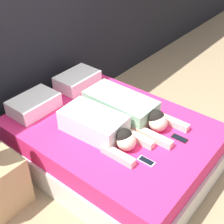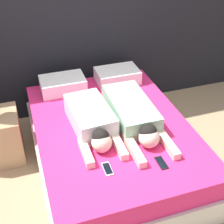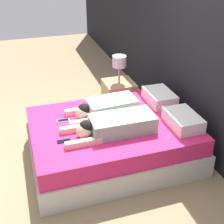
{
  "view_description": "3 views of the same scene",
  "coord_description": "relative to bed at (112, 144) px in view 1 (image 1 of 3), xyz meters",
  "views": [
    {
      "loc": [
        -1.94,
        -1.57,
        2.45
      ],
      "look_at": [
        0.0,
        0.0,
        0.67
      ],
      "focal_mm": 50.0,
      "sensor_mm": 36.0,
      "label": 1
    },
    {
      "loc": [
        -0.77,
        -2.32,
        2.39
      ],
      "look_at": [
        0.0,
        0.0,
        0.67
      ],
      "focal_mm": 50.0,
      "sensor_mm": 36.0,
      "label": 2
    },
    {
      "loc": [
        3.16,
        -1.02,
        2.53
      ],
      "look_at": [
        0.0,
        0.0,
        0.67
      ],
      "focal_mm": 50.0,
      "sensor_mm": 36.0,
      "label": 3
    }
  ],
  "objects": [
    {
      "name": "bed",
      "position": [
        0.0,
        0.0,
        0.0
      ],
      "size": [
        1.53,
        2.05,
        0.52
      ],
      "color": "beige",
      "rests_on": "ground_plane"
    },
    {
      "name": "person_left",
      "position": [
        -0.2,
        -0.02,
        0.37
      ],
      "size": [
        0.39,
        0.91,
        0.21
      ],
      "color": "silver",
      "rests_on": "bed"
    },
    {
      "name": "cell_phone_left",
      "position": [
        -0.23,
        -0.57,
        0.27
      ],
      "size": [
        0.07,
        0.16,
        0.01
      ],
      "color": "silver",
      "rests_on": "bed"
    },
    {
      "name": "wall_back",
      "position": [
        0.0,
        1.17,
        1.04
      ],
      "size": [
        12.0,
        0.06,
        2.6
      ],
      "color": "black",
      "rests_on": "ground_plane"
    },
    {
      "name": "pillow_head_right",
      "position": [
        0.33,
        0.8,
        0.34
      ],
      "size": [
        0.5,
        0.33,
        0.16
      ],
      "color": "white",
      "rests_on": "bed"
    },
    {
      "name": "cell_phone_right",
      "position": [
        0.23,
        -0.64,
        0.27
      ],
      "size": [
        0.07,
        0.16,
        0.01
      ],
      "color": "black",
      "rests_on": "bed"
    },
    {
      "name": "ground_plane",
      "position": [
        0.0,
        0.0,
        -0.26
      ],
      "size": [
        12.0,
        12.0,
        0.0
      ],
      "primitive_type": "plane",
      "color": "#9E8460"
    },
    {
      "name": "person_right",
      "position": [
        0.21,
        -0.04,
        0.36
      ],
      "size": [
        0.38,
        1.1,
        0.22
      ],
      "color": "#8CBF99",
      "rests_on": "bed"
    },
    {
      "name": "pillow_head_left",
      "position": [
        -0.33,
        0.8,
        0.34
      ],
      "size": [
        0.5,
        0.33,
        0.16
      ],
      "color": "white",
      "rests_on": "bed"
    }
  ]
}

